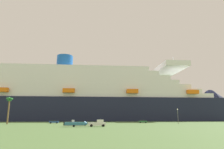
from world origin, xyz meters
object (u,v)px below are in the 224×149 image
object	(u,v)px
small_boat_on_trailer	(77,124)
street_lamp	(178,114)
cruise_ship	(99,99)
parked_car_blue_suv	(54,122)
parked_car_green_wagon	(143,121)
pickup_truck	(98,123)
palm_tree	(9,103)

from	to	relation	value
small_boat_on_trailer	street_lamp	size ratio (longest dim) A/B	1.28
cruise_ship	parked_car_blue_suv	distance (m)	62.50
cruise_ship	parked_car_green_wagon	size ratio (longest dim) A/B	50.71
pickup_truck	palm_tree	world-z (taller)	palm_tree
small_boat_on_trailer	street_lamp	bearing A→B (deg)	32.76
pickup_truck	palm_tree	bearing A→B (deg)	148.87
cruise_ship	pickup_truck	size ratio (longest dim) A/B	39.57
cruise_ship	palm_tree	bearing A→B (deg)	-118.67
street_lamp	parked_car_blue_suv	bearing A→B (deg)	171.65
cruise_ship	palm_tree	world-z (taller)	cruise_ship
pickup_truck	parked_car_green_wagon	bearing A→B (deg)	61.99
pickup_truck	palm_tree	size ratio (longest dim) A/B	0.50
palm_tree	small_boat_on_trailer	bearing A→B (deg)	-36.60
cruise_ship	street_lamp	bearing A→B (deg)	-60.16
palm_tree	cruise_ship	bearing A→B (deg)	61.33
small_boat_on_trailer	parked_car_green_wagon	xyz separation A→B (m)	(28.56, 42.14, -0.13)
parked_car_blue_suv	small_boat_on_trailer	bearing A→B (deg)	-65.81
cruise_ship	parked_car_green_wagon	distance (m)	58.05
pickup_truck	parked_car_green_wagon	size ratio (longest dim) A/B	1.28
cruise_ship	street_lamp	distance (m)	76.51
cruise_ship	parked_car_green_wagon	xyz separation A→B (m)	(24.31, -50.37, -15.54)
pickup_truck	small_boat_on_trailer	xyz separation A→B (m)	(-6.49, -0.64, -0.08)
small_boat_on_trailer	parked_car_blue_suv	bearing A→B (deg)	114.19
small_boat_on_trailer	palm_tree	distance (m)	41.84
palm_tree	street_lamp	world-z (taller)	palm_tree
parked_car_green_wagon	pickup_truck	bearing A→B (deg)	-118.01
street_lamp	parked_car_green_wagon	xyz separation A→B (m)	(-13.30, 15.20, -3.71)
cruise_ship	parked_car_blue_suv	world-z (taller)	cruise_ship
cruise_ship	small_boat_on_trailer	bearing A→B (deg)	-92.63
parked_car_blue_suv	parked_car_green_wagon	bearing A→B (deg)	8.58
palm_tree	street_lamp	size ratio (longest dim) A/B	1.70
pickup_truck	small_boat_on_trailer	distance (m)	6.53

